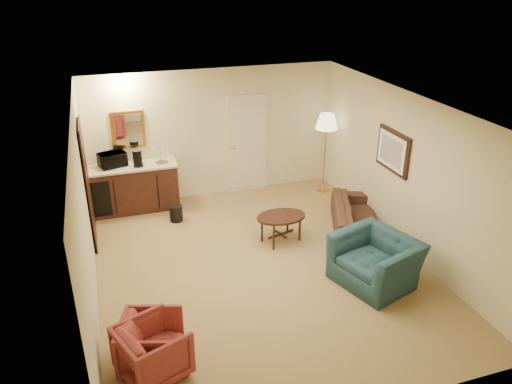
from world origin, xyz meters
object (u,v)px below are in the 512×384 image
wetbar_cabinet (135,188)px  teal_armchair (376,253)px  waste_bin (176,213)px  coffee_maker (138,158)px  coffee_table (281,228)px  rose_chair_near (153,349)px  rose_chair_far (151,341)px  floor_lamp (325,153)px  microwave (112,158)px  sofa (357,215)px

wetbar_cabinet → teal_armchair: bearing=-48.9°
waste_bin → coffee_maker: 1.26m
teal_armchair → coffee_table: size_ratio=1.33×
teal_armchair → rose_chair_near: (-3.40, -0.86, -0.13)m
rose_chair_far → floor_lamp: 5.75m
coffee_maker → microwave: bearing=147.6°
coffee_table → microwave: bearing=141.0°
floor_lamp → microwave: size_ratio=3.47×
teal_armchair → coffee_table: teal_armchair is taller
microwave → teal_armchair: bearing=-64.6°
sofa → teal_armchair: teal_armchair is taller
sofa → coffee_maker: bearing=80.6°
sofa → rose_chair_near: bearing=142.6°
wetbar_cabinet → floor_lamp: floor_lamp is taller
waste_bin → coffee_table: bearing=-39.4°
coffee_maker → teal_armchair: bearing=-64.3°
rose_chair_near → waste_bin: rose_chair_near is taller
wetbar_cabinet → coffee_table: (2.25, -2.03, -0.21)m
waste_bin → teal_armchair: bearing=-49.2°
rose_chair_near → floor_lamp: 5.86m
coffee_table → rose_chair_near: bearing=-135.6°
teal_armchair → floor_lamp: floor_lamp is taller
sofa → coffee_maker: coffee_maker is taller
wetbar_cabinet → microwave: 0.72m
coffee_table → coffee_maker: 3.03m
sofa → floor_lamp: bearing=15.0°
rose_chair_near → microwave: (-0.11, 4.56, 0.72)m
waste_bin → microwave: (-1.01, 0.80, 0.93)m
coffee_maker → coffee_table: bearing=-57.5°
sofa → floor_lamp: size_ratio=1.17×
rose_chair_near → microwave: 4.61m
sofa → floor_lamp: (0.25, 1.92, 0.46)m
rose_chair_far → waste_bin: (0.90, 3.60, -0.20)m
teal_armchair → rose_chair_far: bearing=-96.6°
rose_chair_far → coffee_table: bearing=-29.3°
floor_lamp → waste_bin: (-3.20, -0.40, -0.69)m
rose_chair_far → rose_chair_near: bearing=-161.8°
rose_chair_far → floor_lamp: size_ratio=0.42×
wetbar_cabinet → rose_chair_near: bearing=-93.2°
teal_armchair → microwave: bearing=-154.7°
microwave → coffee_table: bearing=-57.1°
coffee_table → microwave: 3.46m
wetbar_cabinet → rose_chair_far: 4.33m
teal_armchair → rose_chair_far: size_ratio=1.60×
floor_lamp → rose_chair_far: bearing=-135.7°
sofa → rose_chair_far: bearing=140.8°
rose_chair_near → coffee_table: bearing=-66.9°
sofa → rose_chair_far: (-3.85, -2.08, -0.03)m
coffee_maker → waste_bin: bearing=-64.9°
rose_chair_near → waste_bin: (0.90, 3.76, -0.22)m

